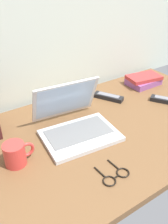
% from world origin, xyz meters
% --- Properties ---
extents(desk, '(1.60, 0.76, 0.03)m').
position_xyz_m(desk, '(0.00, 0.00, 0.01)').
color(desk, brown).
rests_on(desk, ground).
extents(laptop, '(0.33, 0.33, 0.21)m').
position_xyz_m(laptop, '(-0.03, 0.05, 0.07)').
color(laptop, silver).
rests_on(laptop, desk).
extents(coffee_mug, '(0.12, 0.08, 0.09)m').
position_xyz_m(coffee_mug, '(-0.32, 0.00, 0.07)').
color(coffee_mug, red).
rests_on(coffee_mug, desk).
extents(remote_control_near, '(0.12, 0.16, 0.02)m').
position_xyz_m(remote_control_near, '(0.50, 0.00, 0.04)').
color(remote_control_near, black).
rests_on(remote_control_near, desk).
extents(remote_control_far, '(0.12, 0.16, 0.02)m').
position_xyz_m(remote_control_far, '(0.27, 0.20, 0.04)').
color(remote_control_far, black).
rests_on(remote_control_far, desk).
extents(eyeglasses, '(0.11, 0.11, 0.01)m').
position_xyz_m(eyeglasses, '(-0.06, -0.26, 0.03)').
color(eyeglasses, black).
rests_on(eyeglasses, desk).
extents(book_stack, '(0.21, 0.15, 0.06)m').
position_xyz_m(book_stack, '(0.56, 0.23, 0.06)').
color(book_stack, '#8C4C8C').
rests_on(book_stack, desk).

